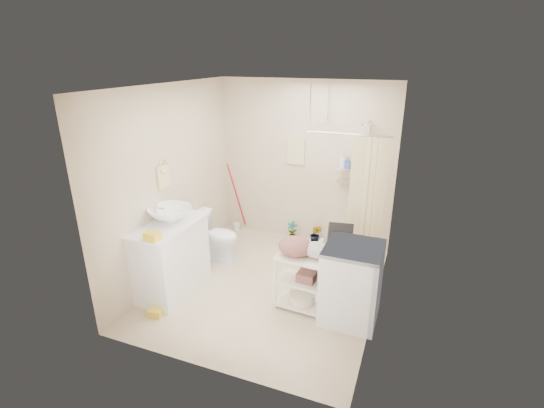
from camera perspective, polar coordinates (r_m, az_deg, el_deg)
The scene contains 23 objects.
floor at distance 5.43m, azimuth -0.56°, elevation -11.80°, with size 3.20×3.20×0.00m, color #C8B596.
ceiling at distance 4.58m, azimuth -0.68°, elevation 16.72°, with size 2.80×3.20×0.04m, color silver.
wall_back at distance 6.30m, azimuth 4.81°, elevation 5.79°, with size 2.80×0.04×2.60m, color beige.
wall_front at distance 3.54m, azimuth -10.32°, elevation -6.93°, with size 2.80×0.04×2.60m, color beige.
wall_left at distance 5.50m, azimuth -14.30°, elevation 2.96°, with size 0.04×3.20×2.60m, color beige.
wall_right at distance 4.56m, azimuth 15.97°, elevation -0.96°, with size 0.04×3.20×2.60m, color beige.
vanity at distance 5.31m, azimuth -14.50°, elevation -7.47°, with size 0.60×1.07×0.94m, color silver.
sink at distance 5.14m, azimuth -14.57°, elevation -1.48°, with size 0.55×0.55×0.19m, color white.
counter_basket at distance 4.71m, azimuth -16.93°, elevation -4.47°, with size 0.17×0.13×0.09m, color gold.
floor_basket at distance 5.06m, azimuth -16.57°, elevation -14.66°, with size 0.24×0.18×0.13m, color gold.
toilet at distance 6.05m, azimuth -8.02°, elevation -4.52°, with size 0.40×0.70×0.72m, color white.
mop at distance 6.85m, azimuth -5.32°, elevation 1.00°, with size 0.12×0.12×1.23m, color #AB0A18, non-canonical shape.
potted_plant_a at distance 6.60m, azimuth 2.93°, elevation -3.93°, with size 0.17×0.12×0.33m, color brown.
potted_plant_b at distance 6.49m, azimuth 6.36°, elevation -4.41°, with size 0.19×0.15×0.35m, color brown.
hanging_towel at distance 6.28m, azimuth 3.49°, elevation 7.64°, with size 0.28×0.03×0.42m, color beige.
towel_ring at distance 5.29m, azimuth -15.51°, elevation 4.05°, with size 0.04×0.22×0.34m, color #E6CE83, non-canonical shape.
tp_holder at distance 5.72m, azimuth -13.18°, elevation -2.47°, with size 0.08×0.12×0.14m, color white, non-canonical shape.
shower at distance 5.68m, azimuth 11.37°, elevation 1.11°, with size 1.10×1.10×2.10m, color white, non-canonical shape.
shampoo_bottle_a at distance 6.04m, azimuth 10.19°, elevation 6.14°, with size 0.09×0.09×0.22m, color silver.
shampoo_bottle_b at distance 6.04m, azimuth 10.88°, elevation 5.86°, with size 0.08×0.08×0.17m, color #354294.
washing_machine at distance 4.72m, azimuth 11.42°, elevation -11.10°, with size 0.64×0.66×0.93m, color silver.
laundry_rack at distance 4.83m, azimuth 4.43°, elevation -10.47°, with size 0.61×0.36×0.85m, color silver, non-canonical shape.
ironing_board at distance 4.88m, azimuth 9.40°, elevation -8.76°, with size 0.31×0.09×1.08m, color black, non-canonical shape.
Camera 1 is at (1.70, -4.24, 2.93)m, focal length 26.00 mm.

